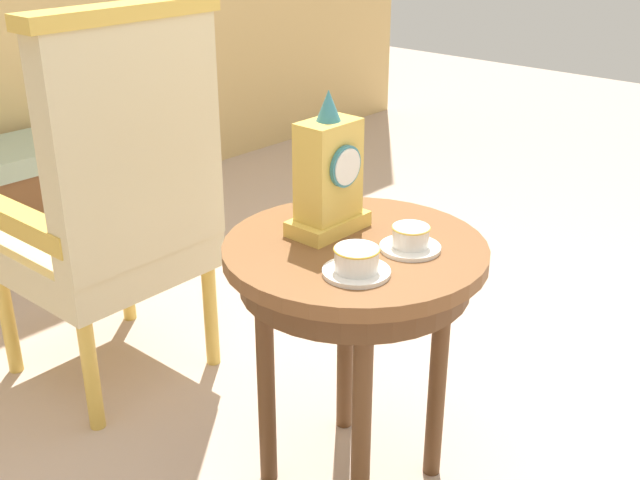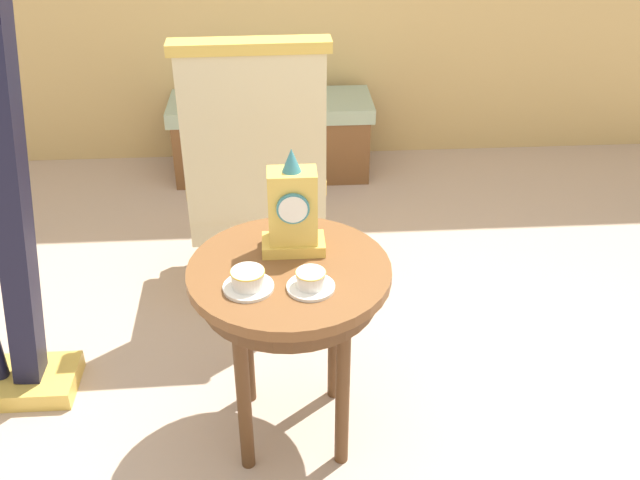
% 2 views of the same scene
% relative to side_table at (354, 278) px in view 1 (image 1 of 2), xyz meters
% --- Properties ---
extents(ground_plane, '(10.00, 10.00, 0.00)m').
position_rel_side_table_xyz_m(ground_plane, '(0.07, 0.03, -0.57)').
color(ground_plane, '#BCA38E').
extents(side_table, '(0.61, 0.61, 0.66)m').
position_rel_side_table_xyz_m(side_table, '(0.00, 0.00, 0.00)').
color(side_table, brown).
rests_on(side_table, ground).
extents(teacup_left, '(0.14, 0.14, 0.06)m').
position_rel_side_table_xyz_m(teacup_left, '(-0.12, -0.10, 0.12)').
color(teacup_left, white).
rests_on(teacup_left, side_table).
extents(teacup_right, '(0.14, 0.14, 0.06)m').
position_rel_side_table_xyz_m(teacup_right, '(0.06, -0.11, 0.11)').
color(teacup_right, white).
rests_on(teacup_right, side_table).
extents(mantel_clock, '(0.19, 0.11, 0.34)m').
position_rel_side_table_xyz_m(mantel_clock, '(0.02, 0.09, 0.22)').
color(mantel_clock, gold).
rests_on(mantel_clock, side_table).
extents(armchair, '(0.56, 0.54, 1.14)m').
position_rel_side_table_xyz_m(armchair, '(-0.11, 0.78, 0.02)').
color(armchair, beige).
rests_on(armchair, ground).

